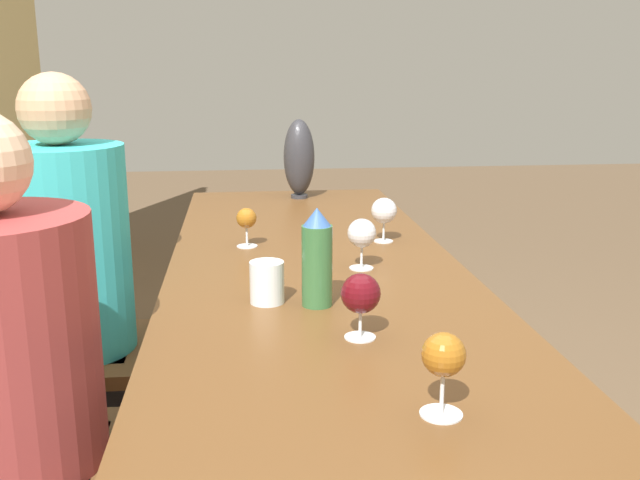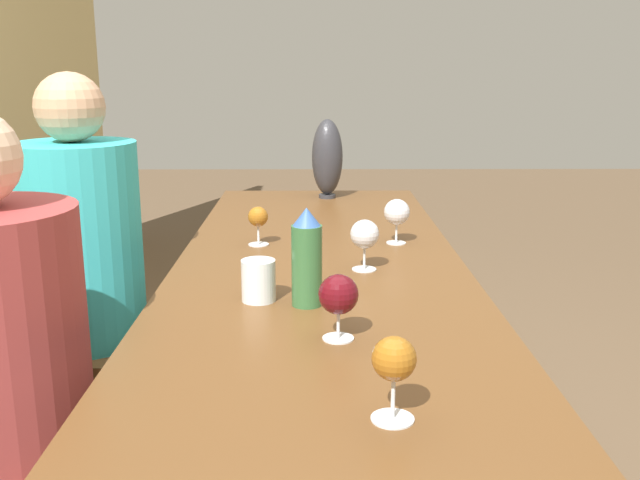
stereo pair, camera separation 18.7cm
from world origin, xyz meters
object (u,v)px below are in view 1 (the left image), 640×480
object	(u,v)px
wine_glass_0	(362,234)
wine_glass_2	(444,357)
water_bottle	(317,259)
water_tumbler	(267,282)
person_far	(75,282)
wine_glass_3	(361,294)
vase	(299,158)
person_near	(12,390)
wine_glass_1	(384,211)
wine_glass_4	(246,220)
chair_far	(50,338)

from	to	relation	value
wine_glass_0	wine_glass_2	size ratio (longest dim) A/B	1.00
water_bottle	wine_glass_2	distance (m)	0.58
water_bottle	water_tumbler	size ratio (longest dim) A/B	2.33
wine_glass_0	person_far	size ratio (longest dim) A/B	0.11
water_bottle	wine_glass_3	world-z (taller)	water_bottle
vase	person_far	world-z (taller)	person_far
vase	person_near	xyz separation A→B (m)	(-1.56, 0.72, -0.26)
wine_glass_1	person_near	size ratio (longest dim) A/B	0.12
water_tumbler	vase	xyz separation A→B (m)	(1.34, -0.19, 0.12)
wine_glass_0	wine_glass_1	bearing A→B (deg)	-22.25
vase	wine_glass_0	world-z (taller)	vase
wine_glass_4	person_far	size ratio (longest dim) A/B	0.10
vase	chair_far	bearing A→B (deg)	139.64
wine_glass_4	wine_glass_3	bearing A→B (deg)	-164.09
wine_glass_0	person_far	world-z (taller)	person_far
person_far	chair_far	bearing A→B (deg)	90.00
wine_glass_0	wine_glass_4	bearing A→B (deg)	48.18
water_tumbler	vase	size ratio (longest dim) A/B	0.30
vase	wine_glass_1	xyz separation A→B (m)	(-0.78, -0.20, -0.07)
wine_glass_2	person_far	size ratio (longest dim) A/B	0.11
wine_glass_1	wine_glass_3	distance (m)	0.83
water_bottle	wine_glass_2	bearing A→B (deg)	-165.70
water_tumbler	chair_far	xyz separation A→B (m)	(0.39, 0.62, -0.27)
wine_glass_3	person_far	distance (m)	0.97
wine_glass_0	person_far	distance (m)	0.83
wine_glass_0	chair_far	xyz separation A→B (m)	(0.13, 0.89, -0.32)
person_near	person_far	distance (m)	0.61
wine_glass_4	wine_glass_2	bearing A→B (deg)	-165.14
wine_glass_2	chair_far	bearing A→B (deg)	41.70
wine_glass_3	wine_glass_4	world-z (taller)	wine_glass_3
water_bottle	person_far	distance (m)	0.79
wine_glass_0	wine_glass_1	world-z (taller)	same
water_bottle	chair_far	xyz separation A→B (m)	(0.42, 0.73, -0.33)
wine_glass_1	vase	bearing A→B (deg)	14.58
person_near	wine_glass_2	bearing A→B (deg)	-115.21
wine_glass_3	person_far	xyz separation A→B (m)	(0.64, 0.72, -0.15)
water_bottle	vase	world-z (taller)	vase
chair_far	water_tumbler	bearing A→B (deg)	-122.44
vase	wine_glass_1	bearing A→B (deg)	-165.42
wine_glass_2	wine_glass_3	world-z (taller)	wine_glass_2
person_far	wine_glass_0	bearing A→B (deg)	-99.41
water_tumbler	wine_glass_3	world-z (taller)	wine_glass_3
wine_glass_2	person_far	distance (m)	1.27
water_bottle	wine_glass_3	size ratio (longest dim) A/B	1.69
vase	wine_glass_4	world-z (taller)	vase
water_tumbler	wine_glass_4	size ratio (longest dim) A/B	0.82
water_tumbler	person_far	bearing A→B (deg)	53.65
water_tumbler	person_near	bearing A→B (deg)	112.47
person_far	water_bottle	bearing A→B (deg)	-123.20
water_bottle	water_tumbler	world-z (taller)	water_bottle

